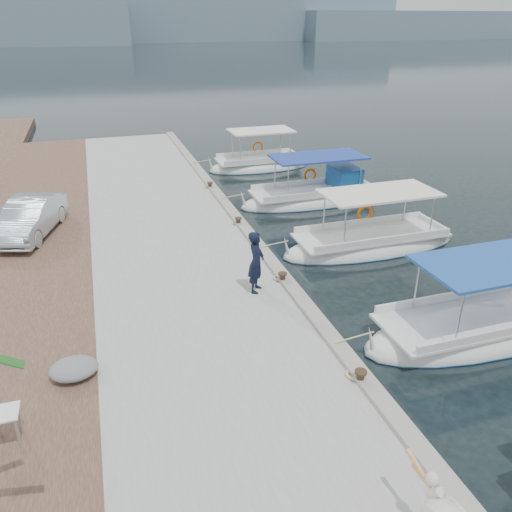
% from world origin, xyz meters
% --- Properties ---
extents(ground, '(400.00, 400.00, 0.00)m').
position_xyz_m(ground, '(0.00, 0.00, 0.00)').
color(ground, black).
rests_on(ground, ground).
extents(concrete_quay, '(6.00, 40.00, 0.50)m').
position_xyz_m(concrete_quay, '(-3.00, 5.00, 0.25)').
color(concrete_quay, '#989893').
rests_on(concrete_quay, ground).
extents(quay_curb, '(0.44, 40.00, 0.12)m').
position_xyz_m(quay_curb, '(-0.22, 5.00, 0.56)').
color(quay_curb, gray).
rests_on(quay_curb, concrete_quay).
extents(cobblestone_strip, '(4.00, 40.00, 0.50)m').
position_xyz_m(cobblestone_strip, '(-8.00, 5.00, 0.25)').
color(cobblestone_strip, '#50352A').
rests_on(cobblestone_strip, ground).
extents(distant_hills, '(330.00, 60.00, 18.00)m').
position_xyz_m(distant_hills, '(29.61, 201.49, 7.61)').
color(distant_hills, slate).
rests_on(distant_hills, ground).
extents(fishing_caique_b, '(7.11, 2.45, 2.83)m').
position_xyz_m(fishing_caique_b, '(4.14, -2.12, 0.12)').
color(fishing_caique_b, silver).
rests_on(fishing_caique_b, ground).
extents(fishing_caique_c, '(7.13, 2.34, 2.83)m').
position_xyz_m(fishing_caique_c, '(4.15, 3.94, 0.12)').
color(fishing_caique_c, silver).
rests_on(fishing_caique_c, ground).
extents(fishing_caique_d, '(7.22, 2.37, 2.83)m').
position_xyz_m(fishing_caique_d, '(4.30, 9.50, 0.19)').
color(fishing_caique_d, silver).
rests_on(fishing_caique_d, ground).
extents(fishing_caique_e, '(5.99, 2.34, 2.83)m').
position_xyz_m(fishing_caique_e, '(3.58, 15.96, 0.13)').
color(fishing_caique_e, silver).
rests_on(fishing_caique_e, ground).
extents(mooring_bollards, '(0.28, 20.28, 0.33)m').
position_xyz_m(mooring_bollards, '(-0.35, 1.50, 0.69)').
color(mooring_bollards, black).
rests_on(mooring_bollards, concrete_quay).
extents(fisherman, '(0.75, 0.84, 1.92)m').
position_xyz_m(fisherman, '(-1.29, 1.27, 1.46)').
color(fisherman, black).
rests_on(fisherman, concrete_quay).
extents(parked_car, '(2.63, 4.45, 1.39)m').
position_xyz_m(parked_car, '(-8.08, 8.01, 1.19)').
color(parked_car, '#ACB9C5').
rests_on(parked_car, cobblestone_strip).
extents(tarp_bundle, '(1.10, 0.90, 0.40)m').
position_xyz_m(tarp_bundle, '(-6.50, -1.27, 0.70)').
color(tarp_bundle, slate).
rests_on(tarp_bundle, cobblestone_strip).
extents(folding_table, '(0.55, 0.55, 0.73)m').
position_xyz_m(folding_table, '(-7.67, -2.98, 1.02)').
color(folding_table, silver).
rests_on(folding_table, cobblestone_strip).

